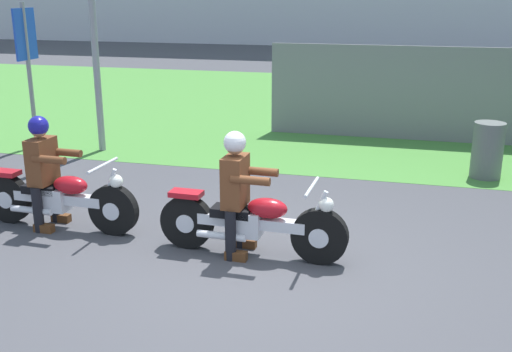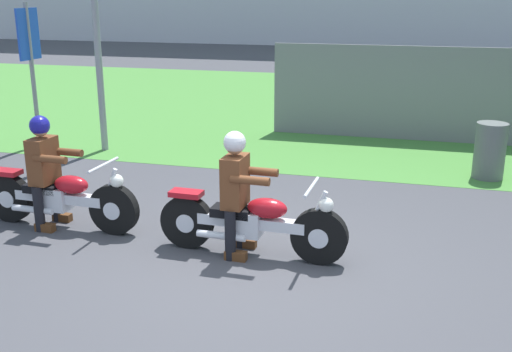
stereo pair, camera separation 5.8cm
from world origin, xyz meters
TOP-DOWN VIEW (x-y plane):
  - ground at (0.00, 0.00)m, footprint 120.00×120.00m
  - grass_verge at (0.00, 9.42)m, footprint 60.00×12.00m
  - motorcycle_lead at (-0.13, 0.31)m, footprint 2.12×0.66m
  - rider_lead at (-0.29, 0.32)m, footprint 0.56×0.48m
  - motorcycle_follow at (-2.60, 0.50)m, footprint 2.09×0.66m
  - rider_follow at (-2.76, 0.50)m, footprint 0.56×0.48m
  - trash_can at (2.63, 4.05)m, footprint 0.47×0.47m
  - sign_banner at (-5.28, 4.02)m, footprint 0.08×0.60m
  - fence_segment at (2.18, 6.35)m, footprint 7.00×0.06m

SIDE VIEW (x-z plane):
  - ground at x=0.00m, z-range 0.00..0.00m
  - grass_verge at x=0.00m, z-range 0.00..0.01m
  - motorcycle_lead at x=-0.13m, z-range -0.05..0.81m
  - motorcycle_follow at x=-2.60m, z-range -0.05..0.81m
  - trash_can at x=2.63m, z-range 0.00..0.87m
  - rider_lead at x=-0.29m, z-range 0.11..1.50m
  - rider_follow at x=-2.76m, z-range 0.11..1.50m
  - fence_segment at x=2.18m, z-range 0.00..1.80m
  - sign_banner at x=-5.28m, z-range 0.42..3.02m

